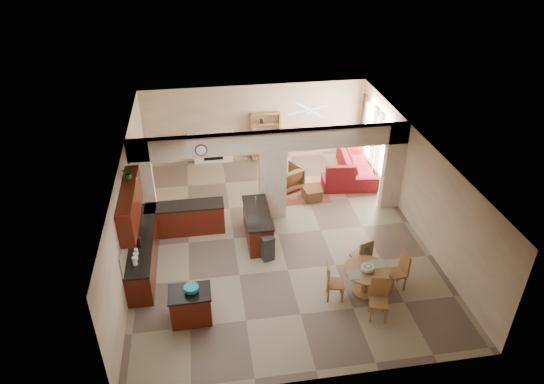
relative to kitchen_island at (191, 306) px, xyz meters
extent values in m
plane|color=gray|center=(2.50, 2.95, -0.42)|extent=(10.00, 10.00, 0.00)
plane|color=white|center=(2.50, 2.95, 2.38)|extent=(10.00, 10.00, 0.00)
plane|color=beige|center=(2.50, 7.95, 0.98)|extent=(8.00, 0.00, 8.00)
plane|color=beige|center=(2.50, -2.05, 0.98)|extent=(8.00, 0.00, 8.00)
plane|color=beige|center=(-1.50, 2.95, 0.98)|extent=(0.00, 10.00, 10.00)
plane|color=beige|center=(6.50, 2.95, 0.98)|extent=(0.00, 10.00, 10.00)
cube|color=beige|center=(-1.20, 3.95, 0.98)|extent=(0.60, 0.25, 2.80)
cube|color=beige|center=(2.50, 3.95, 0.68)|extent=(0.80, 0.25, 2.20)
cube|color=beige|center=(6.20, 3.95, 0.98)|extent=(0.60, 0.25, 2.80)
cube|color=beige|center=(2.50, 3.95, 2.08)|extent=(8.00, 0.25, 0.60)
cube|color=#411107|center=(-1.20, 2.15, 0.01)|extent=(0.60, 3.20, 0.86)
cube|color=black|center=(-1.20, 2.15, 0.47)|extent=(0.62, 3.22, 0.05)
cube|color=tan|center=(-1.48, 2.15, 0.78)|extent=(0.02, 3.20, 0.55)
cube|color=#411107|center=(-0.10, 3.52, 0.01)|extent=(2.20, 0.60, 0.86)
cube|color=black|center=(-0.10, 3.52, 0.47)|extent=(2.22, 0.62, 0.05)
cube|color=#411107|center=(-1.32, 2.15, 1.50)|extent=(0.35, 2.40, 0.90)
cube|color=#411107|center=(1.90, 2.85, 0.01)|extent=(0.65, 1.80, 0.86)
cube|color=black|center=(1.90, 2.85, 0.47)|extent=(0.70, 1.85, 0.05)
cube|color=silver|center=(1.90, 2.00, 0.00)|extent=(0.58, 0.04, 0.70)
cylinder|color=#493318|center=(0.50, 3.80, 2.03)|extent=(0.34, 0.03, 0.34)
cube|color=brown|center=(3.70, 5.05, -0.41)|extent=(1.60, 1.30, 0.01)
cube|color=white|center=(0.90, 7.79, 0.13)|extent=(1.40, 0.28, 1.10)
cube|color=black|center=(0.90, 7.65, 0.08)|extent=(0.70, 0.04, 0.70)
cube|color=white|center=(0.90, 7.77, 0.73)|extent=(1.60, 0.35, 0.10)
cube|color=#975B34|center=(2.85, 7.77, 0.48)|extent=(1.00, 0.32, 1.80)
cube|color=white|center=(6.47, 5.25, 0.78)|extent=(0.02, 0.90, 1.90)
cube|color=white|center=(6.47, 6.95, 0.78)|extent=(0.02, 0.90, 1.90)
cube|color=white|center=(6.47, 6.10, 0.63)|extent=(0.02, 0.70, 2.10)
cube|color=#411C1A|center=(6.43, 4.65, 0.78)|extent=(0.10, 0.28, 2.30)
cube|color=#411C1A|center=(6.43, 5.85, 0.78)|extent=(0.10, 0.28, 2.30)
cube|color=#411C1A|center=(6.43, 6.35, 0.78)|extent=(0.10, 0.28, 2.30)
cube|color=#411C1A|center=(6.43, 7.55, 0.78)|extent=(0.10, 0.28, 2.30)
cylinder|color=white|center=(4.00, 5.95, 2.14)|extent=(1.00, 1.00, 0.10)
cube|color=#411107|center=(0.00, 0.00, -0.03)|extent=(0.91, 0.64, 0.78)
cube|color=black|center=(0.00, 0.00, 0.38)|extent=(0.96, 0.69, 0.05)
cylinder|color=teal|center=(0.05, 0.00, 0.49)|extent=(0.33, 0.33, 0.16)
cube|color=#2D2E30|center=(2.04, 1.90, -0.08)|extent=(0.38, 0.35, 0.67)
cylinder|color=#975B34|center=(4.19, 0.23, 0.31)|extent=(1.10, 1.10, 0.04)
cylinder|color=#975B34|center=(4.19, 0.23, -0.04)|extent=(0.16, 0.16, 0.71)
cylinder|color=#975B34|center=(4.19, 0.23, -0.39)|extent=(0.56, 0.56, 0.06)
cylinder|color=#61A623|center=(4.19, 0.16, 0.41)|extent=(0.30, 0.30, 0.16)
imported|color=maroon|center=(5.80, 6.04, -0.04)|extent=(2.66, 1.27, 0.75)
cube|color=maroon|center=(4.90, 5.25, -0.22)|extent=(1.05, 0.90, 0.39)
imported|color=maroon|center=(3.24, 5.51, -0.03)|extent=(1.14, 1.15, 0.78)
cube|color=maroon|center=(3.91, 4.68, -0.23)|extent=(0.60, 0.60, 0.38)
imported|color=#1A4512|center=(-1.32, 2.66, 2.12)|extent=(0.33, 0.29, 0.33)
cube|color=#975B34|center=(4.34, 1.08, 0.03)|extent=(0.53, 0.53, 0.05)
cube|color=#975B34|center=(4.45, 1.29, -0.20)|extent=(0.04, 0.04, 0.44)
cube|color=#975B34|center=(4.12, 1.18, -0.20)|extent=(0.04, 0.04, 0.44)
cube|color=#975B34|center=(4.56, 0.97, -0.20)|extent=(0.04, 0.04, 0.44)
cube|color=#975B34|center=(4.24, 0.86, -0.20)|extent=(0.04, 0.04, 0.44)
cube|color=#975B34|center=(4.40, 0.90, 0.33)|extent=(0.41, 0.18, 0.55)
cube|color=teal|center=(4.41, 0.87, 0.40)|extent=(0.14, 0.06, 0.14)
cube|color=#975B34|center=(5.01, 0.30, 0.03)|extent=(0.47, 0.47, 0.05)
cube|color=#975B34|center=(4.82, 0.45, -0.20)|extent=(0.04, 0.04, 0.44)
cube|color=#975B34|center=(4.87, 0.11, -0.20)|extent=(0.04, 0.04, 0.44)
cube|color=#975B34|center=(5.16, 0.49, -0.20)|extent=(0.04, 0.04, 0.44)
cube|color=#975B34|center=(5.20, 0.16, -0.20)|extent=(0.04, 0.04, 0.44)
cube|color=#975B34|center=(5.20, 0.33, 0.33)|extent=(0.10, 0.42, 0.55)
cube|color=teal|center=(5.23, 0.33, 0.40)|extent=(0.03, 0.14, 0.14)
cube|color=#975B34|center=(4.24, -0.60, 0.03)|extent=(0.51, 0.51, 0.05)
cube|color=#975B34|center=(4.03, -0.72, -0.20)|extent=(0.04, 0.04, 0.44)
cube|color=#975B34|center=(4.36, -0.81, -0.20)|extent=(0.04, 0.04, 0.44)
cube|color=#975B34|center=(4.12, -0.39, -0.20)|extent=(0.04, 0.04, 0.44)
cube|color=#975B34|center=(4.45, -0.48, -0.20)|extent=(0.04, 0.04, 0.44)
cube|color=#975B34|center=(4.29, -0.41, 0.33)|extent=(0.42, 0.15, 0.55)
cube|color=teal|center=(4.29, -0.39, 0.40)|extent=(0.14, 0.05, 0.14)
cube|color=#975B34|center=(3.43, 0.17, 0.03)|extent=(0.50, 0.50, 0.05)
cube|color=#975B34|center=(3.56, -0.03, -0.20)|extent=(0.04, 0.04, 0.44)
cube|color=#975B34|center=(3.63, 0.31, -0.20)|extent=(0.04, 0.04, 0.44)
cube|color=#975B34|center=(3.23, 0.04, -0.20)|extent=(0.04, 0.04, 0.44)
cube|color=#975B34|center=(3.30, 0.37, -0.20)|extent=(0.04, 0.04, 0.44)
cube|color=#975B34|center=(3.24, 0.21, 0.33)|extent=(0.12, 0.42, 0.55)
cube|color=teal|center=(3.22, 0.22, 0.40)|extent=(0.04, 0.14, 0.14)
camera|label=1|loc=(0.57, -8.25, 7.91)|focal=32.00mm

